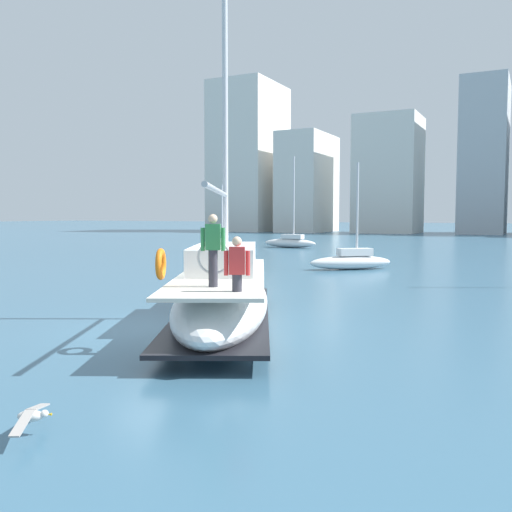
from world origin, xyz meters
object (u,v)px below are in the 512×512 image
object	(u,v)px
main_sailboat	(223,293)
moored_sloop_near	(222,246)
moored_sloop_far	(290,242)
seagull	(32,416)
moored_catamaran	(351,260)

from	to	relation	value
main_sailboat	moored_sloop_near	distance (m)	30.01
moored_sloop_far	seagull	size ratio (longest dim) A/B	7.31
main_sailboat	moored_sloop_near	xyz separation A→B (m)	(-15.01, 25.98, -0.45)
moored_sloop_near	moored_catamaran	world-z (taller)	moored_catamaran
main_sailboat	moored_sloop_near	bearing A→B (deg)	120.02
moored_sloop_far	seagull	bearing A→B (deg)	-71.68
moored_catamaran	seagull	bearing A→B (deg)	-83.37
moored_sloop_near	seagull	distance (m)	37.37
moored_sloop_far	main_sailboat	bearing A→B (deg)	-69.90
moored_catamaran	seagull	size ratio (longest dim) A/B	5.18
moored_sloop_far	moored_sloop_near	bearing A→B (deg)	-107.95
moored_sloop_near	seagull	bearing A→B (deg)	-64.04
main_sailboat	moored_sloop_near	world-z (taller)	main_sailboat
main_sailboat	seagull	distance (m)	7.77
moored_sloop_far	seagull	xyz separation A→B (m)	(13.77, -41.58, -0.29)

